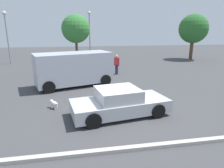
# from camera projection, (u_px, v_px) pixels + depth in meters

# --- Properties ---
(ground_plane) EXTENTS (80.00, 80.00, 0.00)m
(ground_plane) POSITION_uv_depth(u_px,v_px,m) (119.00, 116.00, 8.72)
(ground_plane) COLOR #424244
(sedan_foreground) EXTENTS (4.48, 2.43, 1.25)m
(sedan_foreground) POSITION_uv_depth(u_px,v_px,m) (119.00, 103.00, 8.70)
(sedan_foreground) COLOR #B7BABF
(sedan_foreground) RESTS_ON ground_plane
(dog) EXTENTS (0.44, 0.50, 0.41)m
(dog) POSITION_uv_depth(u_px,v_px,m) (54.00, 103.00, 9.53)
(dog) COLOR white
(dog) RESTS_ON ground_plane
(van_white) EXTENTS (5.37, 3.50, 2.24)m
(van_white) POSITION_uv_depth(u_px,v_px,m) (74.00, 68.00, 13.27)
(van_white) COLOR #B2B7C1
(van_white) RESTS_ON ground_plane
(pedestrian) EXTENTS (0.44, 0.46, 1.69)m
(pedestrian) POSITION_uv_depth(u_px,v_px,m) (117.00, 63.00, 16.80)
(pedestrian) COLOR navy
(pedestrian) RESTS_ON ground_plane
(parking_curb) EXTENTS (9.89, 0.20, 0.12)m
(parking_curb) POSITION_uv_depth(u_px,v_px,m) (136.00, 148.00, 6.25)
(parking_curb) COLOR #B7B2A8
(parking_curb) RESTS_ON ground_plane
(light_post_near) EXTENTS (0.44, 0.44, 6.04)m
(light_post_near) POSITION_uv_depth(u_px,v_px,m) (89.00, 27.00, 25.25)
(light_post_near) COLOR gray
(light_post_near) RESTS_ON ground_plane
(light_post_mid) EXTENTS (0.44, 0.44, 5.68)m
(light_post_mid) POSITION_uv_depth(u_px,v_px,m) (6.00, 28.00, 21.37)
(light_post_mid) COLOR gray
(light_post_mid) RESTS_ON ground_plane
(tree_back_left) EXTENTS (3.63, 3.63, 5.71)m
(tree_back_left) POSITION_uv_depth(u_px,v_px,m) (193.00, 29.00, 24.88)
(tree_back_left) COLOR brown
(tree_back_left) RESTS_ON ground_plane
(tree_back_center) EXTENTS (3.20, 3.20, 5.46)m
(tree_back_center) POSITION_uv_depth(u_px,v_px,m) (76.00, 29.00, 22.28)
(tree_back_center) COLOR brown
(tree_back_center) RESTS_ON ground_plane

